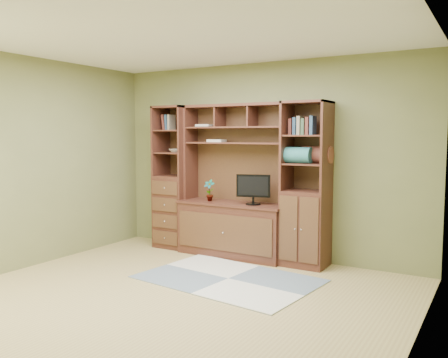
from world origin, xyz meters
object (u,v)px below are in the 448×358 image
Objects in this scene: center_hutch at (233,181)px; left_tower at (174,177)px; right_tower at (306,185)px; monitor at (253,184)px.

left_tower is (-1.00, 0.04, 0.00)m from center_hutch.
right_tower is at bearing 0.00° from left_tower.
center_hutch and right_tower have the same top height.
left_tower and right_tower have the same top height.
center_hutch is 1.00× the size of right_tower.
center_hutch is at bearing -2.29° from left_tower.
center_hutch is 0.33m from monitor.
right_tower reaches higher than monitor.
right_tower is (2.02, 0.00, 0.00)m from left_tower.
monitor is at bearing -173.85° from right_tower.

